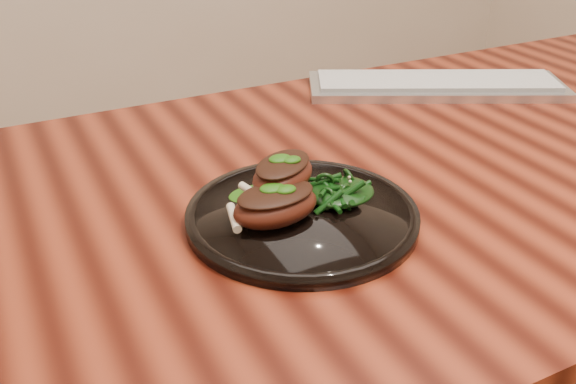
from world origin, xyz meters
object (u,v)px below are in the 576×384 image
Objects in this scene: plate at (302,215)px; lamb_chop_front at (275,204)px; greens_heap at (340,188)px; desk at (426,205)px; keyboard at (436,85)px.

lamb_chop_front reaches higher than plate.
lamb_chop_front reaches higher than greens_heap.
plate is at bearing 13.60° from lamb_chop_front.
desk is 5.70× the size of plate.
lamb_chop_front is at bearing -146.86° from keyboard.
plate is 0.06m from greens_heap.
keyboard is (0.19, 0.23, 0.09)m from desk.
keyboard is (0.48, 0.32, -0.03)m from lamb_chop_front.
plate is 0.58× the size of keyboard.
greens_heap reaches higher than keyboard.
desk is at bearing 19.68° from greens_heap.
keyboard is at bearing 33.14° from lamb_chop_front.
plate is 2.44× the size of lamb_chop_front.
desk is 18.27× the size of greens_heap.
lamb_chop_front reaches higher than keyboard.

